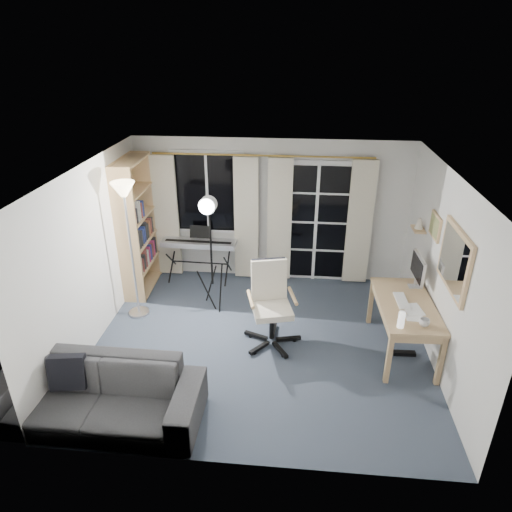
{
  "coord_description": "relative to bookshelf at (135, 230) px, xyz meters",
  "views": [
    {
      "loc": [
        0.44,
        -5.14,
        3.82
      ],
      "look_at": [
        -0.09,
        0.35,
        1.16
      ],
      "focal_mm": 32.0,
      "sensor_mm": 36.0,
      "label": 1
    }
  ],
  "objects": [
    {
      "name": "sofa",
      "position": [
        0.47,
        -2.9,
        -0.59
      ],
      "size": [
        2.29,
        0.69,
        0.89
      ],
      "rotation": [
        0.0,
        0.0,
        -0.01
      ],
      "color": "#2C2C2E",
      "rests_on": "floor"
    },
    {
      "name": "torchiere_lamp",
      "position": [
        0.22,
        -0.78,
        0.63
      ],
      "size": [
        0.4,
        0.4,
        2.07
      ],
      "rotation": [
        0.0,
        0.0,
        0.25
      ],
      "color": "#B2B2B7",
      "rests_on": "floor"
    },
    {
      "name": "window",
      "position": [
        1.08,
        0.62,
        0.46
      ],
      "size": [
        1.2,
        0.08,
        1.4
      ],
      "color": "white",
      "rests_on": "floor"
    },
    {
      "name": "studio_light",
      "position": [
        1.32,
        -0.55,
        0.46
      ],
      "size": [
        0.35,
        0.37,
        1.86
      ],
      "rotation": [
        0.0,
        0.0,
        -0.08
      ],
      "color": "black",
      "rests_on": "floor"
    },
    {
      "name": "bookshelf",
      "position": [
        0.0,
        0.0,
        0.0
      ],
      "size": [
        0.38,
        1.02,
        2.19
      ],
      "rotation": [
        0.0,
        0.0,
        0.03
      ],
      "color": "tan",
      "rests_on": "floor"
    },
    {
      "name": "framed_print",
      "position": [
        4.36,
        -0.8,
        0.56
      ],
      "size": [
        0.03,
        0.42,
        0.32
      ],
      "color": "tan",
      "rests_on": "floor"
    },
    {
      "name": "mug",
      "position": [
        4.11,
        -1.83,
        -0.24
      ],
      "size": [
        0.12,
        0.1,
        0.12
      ],
      "primitive_type": "imported",
      "rotation": [
        0.0,
        0.0,
        0.03
      ],
      "color": "silver",
      "rests_on": "desk"
    },
    {
      "name": "keyboard_piano",
      "position": [
        0.95,
        0.35,
        -0.35
      ],
      "size": [
        1.26,
        0.63,
        0.91
      ],
      "rotation": [
        0.0,
        0.0,
        -0.03
      ],
      "color": "black",
      "rests_on": "floor"
    },
    {
      "name": "desk_clutter",
      "position": [
        3.95,
        -1.56,
        -0.46
      ],
      "size": [
        0.42,
        0.84,
        0.93
      ],
      "rotation": [
        0.0,
        0.0,
        0.03
      ],
      "color": "white",
      "rests_on": "desk"
    },
    {
      "name": "curtains",
      "position": [
        1.99,
        0.53,
        0.06
      ],
      "size": [
        3.6,
        0.07,
        2.13
      ],
      "color": "gold",
      "rests_on": "floor"
    },
    {
      "name": "wall_shelf",
      "position": [
        4.29,
        -0.3,
        0.37
      ],
      "size": [
        0.16,
        0.3,
        0.18
      ],
      "color": "tan",
      "rests_on": "floor"
    },
    {
      "name": "monitor",
      "position": [
        4.2,
        -0.88,
        -0.02
      ],
      "size": [
        0.18,
        0.53,
        0.46
      ],
      "rotation": [
        0.0,
        0.0,
        0.03
      ],
      "color": "silver",
      "rests_on": "desk"
    },
    {
      "name": "wall_mirror",
      "position": [
        4.35,
        -1.7,
        0.51
      ],
      "size": [
        0.04,
        0.94,
        0.74
      ],
      "color": "tan",
      "rests_on": "floor"
    },
    {
      "name": "french_door",
      "position": [
        2.88,
        0.62,
        -0.01
      ],
      "size": [
        1.32,
        0.09,
        2.11
      ],
      "color": "white",
      "rests_on": "floor"
    },
    {
      "name": "floor",
      "position": [
        2.13,
        -1.35,
        -1.05
      ],
      "size": [
        4.5,
        4.0,
        0.02
      ],
      "primitive_type": "cube",
      "color": "#394353",
      "rests_on": "ground"
    },
    {
      "name": "office_chair",
      "position": [
        2.25,
        -1.21,
        -0.36
      ],
      "size": [
        0.8,
        0.78,
        1.15
      ],
      "rotation": [
        0.0,
        0.0,
        0.25
      ],
      "color": "black",
      "rests_on": "floor"
    },
    {
      "name": "desk",
      "position": [
        4.01,
        -1.33,
        -0.39
      ],
      "size": [
        0.73,
        1.4,
        0.74
      ],
      "rotation": [
        0.0,
        0.0,
        0.03
      ],
      "color": "tan",
      "rests_on": "floor"
    }
  ]
}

